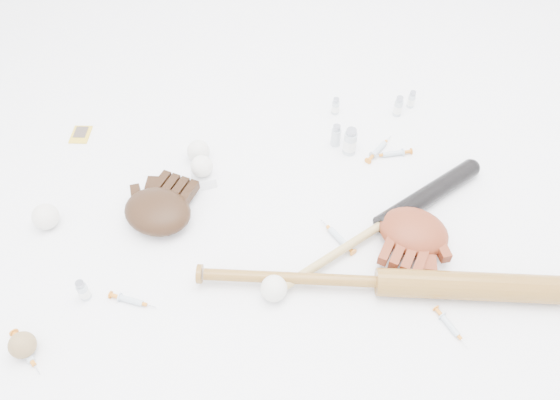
{
  "coord_description": "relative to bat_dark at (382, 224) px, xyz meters",
  "views": [
    {
      "loc": [
        -0.16,
        -0.97,
        1.25
      ],
      "look_at": [
        -0.03,
        0.03,
        0.06
      ],
      "focal_mm": 35.0,
      "sensor_mm": 36.0,
      "label": 1
    }
  ],
  "objects": [
    {
      "name": "bat_dark",
      "position": [
        0.0,
        0.0,
        0.0
      ],
      "size": [
        0.72,
        0.43,
        0.06
      ],
      "primitive_type": null,
      "rotation": [
        0.0,
        0.0,
        0.5
      ],
      "color": "black",
      "rests_on": "ground"
    },
    {
      "name": "bat_wood",
      "position": [
        -0.05,
        -0.19,
        0.01
      ],
      "size": [
        1.01,
        0.26,
        0.07
      ],
      "primitive_type": null,
      "rotation": [
        0.0,
        0.0,
        -0.18
      ],
      "color": "brown",
      "rests_on": "ground"
    },
    {
      "name": "glove_dark",
      "position": [
        -0.63,
        0.12,
        0.01
      ],
      "size": [
        0.32,
        0.32,
        0.09
      ],
      "primitive_type": null,
      "rotation": [
        0.0,
        0.0,
        -0.53
      ],
      "color": "black",
      "rests_on": "ground"
    },
    {
      "name": "glove_tan",
      "position": [
        0.08,
        -0.04,
        0.01
      ],
      "size": [
        0.32,
        0.32,
        0.08
      ],
      "primitive_type": null,
      "rotation": [
        0.0,
        0.0,
        2.56
      ],
      "color": "maroon",
      "rests_on": "ground"
    },
    {
      "name": "trading_card",
      "position": [
        -0.9,
        0.52,
        -0.03
      ],
      "size": [
        0.07,
        0.09,
        0.0
      ],
      "primitive_type": "cube",
      "rotation": [
        0.0,
        0.0,
        -0.16
      ],
      "color": "gold",
      "rests_on": "ground"
    },
    {
      "name": "pedestal",
      "position": [
        -0.5,
        0.25,
        -0.01
      ],
      "size": [
        0.08,
        0.08,
        0.04
      ],
      "primitive_type": "cube",
      "rotation": [
        0.0,
        0.0,
        0.19
      ],
      "color": "white",
      "rests_on": "ground"
    },
    {
      "name": "baseball_on_pedestal",
      "position": [
        -0.5,
        0.25,
        0.04
      ],
      "size": [
        0.07,
        0.07,
        0.07
      ],
      "primitive_type": "sphere",
      "color": "silver",
      "rests_on": "pedestal"
    },
    {
      "name": "baseball_left",
      "position": [
        -0.95,
        0.15,
        0.01
      ],
      "size": [
        0.08,
        0.08,
        0.08
      ],
      "primitive_type": "sphere",
      "color": "silver",
      "rests_on": "ground"
    },
    {
      "name": "baseball_upper",
      "position": [
        -0.51,
        0.36,
        0.01
      ],
      "size": [
        0.07,
        0.07,
        0.07
      ],
      "primitive_type": "sphere",
      "color": "silver",
      "rests_on": "ground"
    },
    {
      "name": "baseball_mid",
      "position": [
        -0.33,
        -0.17,
        0.01
      ],
      "size": [
        0.07,
        0.07,
        0.07
      ],
      "primitive_type": "sphere",
      "color": "silver",
      "rests_on": "ground"
    },
    {
      "name": "baseball_aged",
      "position": [
        -0.95,
        -0.25,
        0.0
      ],
      "size": [
        0.06,
        0.06,
        0.06
      ],
      "primitive_type": "sphere",
      "color": "olive",
      "rests_on": "ground"
    },
    {
      "name": "syringe_0",
      "position": [
        -0.95,
        -0.25,
        -0.02
      ],
      "size": [
        0.11,
        0.15,
        0.02
      ],
      "primitive_type": null,
      "rotation": [
        0.0,
        0.0,
        -0.97
      ],
      "color": "#ADBCC6",
      "rests_on": "ground"
    },
    {
      "name": "syringe_1",
      "position": [
        -0.13,
        -0.01,
        -0.02
      ],
      "size": [
        0.1,
        0.15,
        0.02
      ],
      "primitive_type": null,
      "rotation": [
        0.0,
        0.0,
        2.07
      ],
      "color": "#ADBCC6",
      "rests_on": "ground"
    },
    {
      "name": "syringe_2",
      "position": [
        0.07,
        0.32,
        -0.02
      ],
      "size": [
        0.13,
        0.13,
        0.02
      ],
      "primitive_type": null,
      "rotation": [
        0.0,
        0.0,
        0.79
      ],
      "color": "#ADBCC6",
      "rests_on": "ground"
    },
    {
      "name": "syringe_3",
      "position": [
        0.1,
        -0.32,
        -0.02
      ],
      "size": [
        0.07,
        0.13,
        0.02
      ],
      "primitive_type": null,
      "rotation": [
        0.0,
        0.0,
        -1.2
      ],
      "color": "#ADBCC6",
      "rests_on": "ground"
    },
    {
      "name": "syringe_4",
      "position": [
        0.11,
        0.29,
        -0.02
      ],
      "size": [
        0.15,
        0.03,
        0.02
      ],
      "primitive_type": null,
      "rotation": [
        0.0,
        0.0,
        3.18
      ],
      "color": "#ADBCC6",
      "rests_on": "ground"
    },
    {
      "name": "syringe_5",
      "position": [
        -0.7,
        -0.14,
        -0.02
      ],
      "size": [
        0.14,
        0.08,
        0.02
      ],
      "primitive_type": null,
      "rotation": [
        0.0,
        0.0,
        -0.42
      ],
      "color": "#ADBCC6",
      "rests_on": "ground"
    },
    {
      "name": "vial_0",
      "position": [
        0.18,
        0.49,
        0.01
      ],
      "size": [
        0.03,
        0.03,
        0.08
      ],
      "primitive_type": "cylinder",
      "color": "silver",
      "rests_on": "ground"
    },
    {
      "name": "vial_1",
      "position": [
        -0.03,
        0.52,
        0.0
      ],
      "size": [
        0.03,
        0.03,
        0.06
      ],
      "primitive_type": "cylinder",
      "color": "silver",
      "rests_on": "ground"
    },
    {
      "name": "vial_2",
      "position": [
        -0.06,
        0.37,
        0.01
      ],
      "size": [
        0.03,
        0.03,
        0.08
      ],
      "primitive_type": "cylinder",
      "color": "silver",
      "rests_on": "ground"
    },
    {
      "name": "vial_3",
      "position": [
        -0.02,
        0.33,
        0.02
      ],
      "size": [
        0.04,
        0.04,
        0.1
      ],
      "primitive_type": "cylinder",
      "color": "silver",
      "rests_on": "ground"
    },
    {
      "name": "vial_4",
      "position": [
        -0.82,
        -0.11,
        0.01
      ],
      "size": [
        0.03,
        0.03,
        0.07
      ],
      "primitive_type": "cylinder",
      "color": "silver",
      "rests_on": "ground"
    },
    {
      "name": "vial_5",
      "position": [
        0.24,
        0.52,
        0.0
      ],
      "size": [
        0.02,
        0.02,
        0.07
      ],
      "primitive_type": "cylinder",
      "color": "silver",
      "rests_on": "ground"
    }
  ]
}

